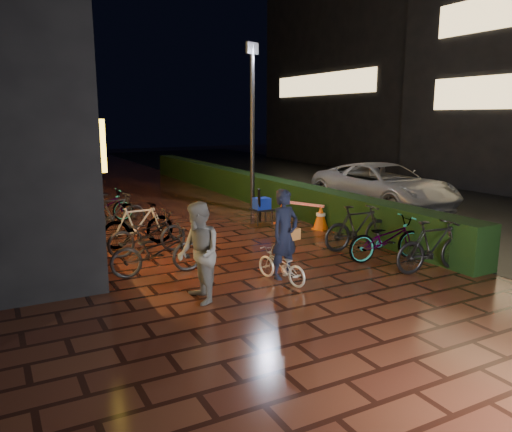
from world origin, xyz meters
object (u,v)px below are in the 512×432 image
traffic_barrier (301,214)px  van (384,186)px  cyclist (283,249)px  cart_assembly (262,205)px  bystander_person (199,253)px

traffic_barrier → van: bearing=15.2°
cyclist → cart_assembly: size_ratio=1.60×
traffic_barrier → cyclist: bearing=-127.1°
van → traffic_barrier: van is taller
cart_assembly → bystander_person: bearing=-128.5°
bystander_person → traffic_barrier: size_ratio=1.04×
bystander_person → cyclist: 1.77m
bystander_person → van: bystander_person is taller
van → traffic_barrier: 4.24m
van → cart_assembly: (-4.96, -0.38, -0.19)m
cyclist → cart_assembly: (2.13, 4.71, -0.09)m
van → cart_assembly: van is taller
van → traffic_barrier: (-4.07, -1.11, -0.42)m
bystander_person → cyclist: (1.75, 0.18, -0.19)m
cyclist → cart_assembly: bearing=65.7°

